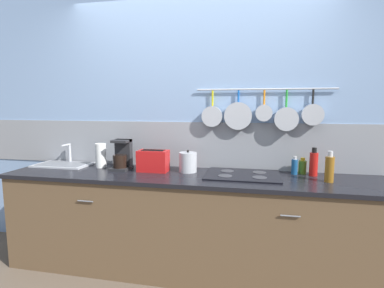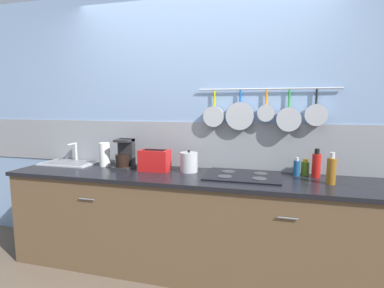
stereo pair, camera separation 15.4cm
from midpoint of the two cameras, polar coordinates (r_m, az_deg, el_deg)
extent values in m
plane|color=brown|center=(2.97, -2.11, -22.79)|extent=(12.00, 12.00, 0.00)
cube|color=#84A3CC|center=(2.93, -0.47, 3.66)|extent=(7.20, 0.06, 2.60)
cube|color=gray|center=(2.94, -0.49, -0.11)|extent=(7.20, 0.07, 0.44)
cylinder|color=#B7BABF|center=(2.80, 12.16, 10.18)|extent=(1.24, 0.02, 0.02)
cylinder|color=gold|center=(2.84, 2.38, 8.68)|extent=(0.02, 0.02, 0.14)
cylinder|color=#B7BABF|center=(2.82, 2.27, 5.26)|extent=(0.19, 0.05, 0.19)
cylinder|color=#1959B2|center=(2.81, 7.29, 9.02)|extent=(0.02, 0.02, 0.11)
cylinder|color=#B7BABF|center=(2.79, 7.19, 5.32)|extent=(0.25, 0.04, 0.25)
cylinder|color=orange|center=(2.80, 12.06, 8.68)|extent=(0.02, 0.02, 0.13)
cylinder|color=#B7BABF|center=(2.78, 11.99, 5.79)|extent=(0.15, 0.05, 0.15)
cylinder|color=green|center=(2.81, 16.08, 8.32)|extent=(0.02, 0.02, 0.15)
cylinder|color=#B7BABF|center=(2.78, 15.99, 4.59)|extent=(0.21, 0.07, 0.21)
cylinder|color=black|center=(2.83, 20.63, 8.41)|extent=(0.02, 0.02, 0.13)
cylinder|color=#B7BABF|center=(2.81, 20.56, 5.24)|extent=(0.19, 0.05, 0.19)
cube|color=brown|center=(2.78, -2.15, -15.21)|extent=(3.28, 0.62, 0.85)
cylinder|color=slate|center=(2.72, -21.23, -10.14)|extent=(0.14, 0.01, 0.01)
cylinder|color=slate|center=(2.31, 16.38, -13.06)|extent=(0.14, 0.01, 0.01)
cube|color=black|center=(2.64, -2.20, -6.32)|extent=(3.32, 0.66, 0.03)
cube|color=#B7BABF|center=(3.34, -24.58, -3.61)|extent=(0.55, 0.33, 0.01)
cube|color=slate|center=(3.34, -24.59, -3.45)|extent=(0.46, 0.26, 0.00)
cylinder|color=#B7BABF|center=(3.42, -23.46, -1.65)|extent=(0.03, 0.03, 0.21)
cylinder|color=#B7BABF|center=(3.36, -24.18, -0.22)|extent=(0.02, 0.13, 0.02)
cylinder|color=white|center=(3.09, -18.35, -2.09)|extent=(0.10, 0.10, 0.24)
cube|color=#262628|center=(2.95, -14.80, -4.49)|extent=(0.17, 0.20, 0.02)
cube|color=#262628|center=(2.98, -14.32, -1.81)|extent=(0.15, 0.07, 0.28)
cylinder|color=black|center=(2.91, -15.07, -3.22)|extent=(0.13, 0.13, 0.12)
cube|color=#262628|center=(2.93, -14.79, 0.55)|extent=(0.15, 0.15, 0.02)
cube|color=red|center=(2.80, -8.97, -3.20)|extent=(0.28, 0.16, 0.20)
cube|color=black|center=(2.75, -9.22, -1.26)|extent=(0.21, 0.03, 0.00)
cube|color=black|center=(2.80, -8.82, -1.09)|extent=(0.21, 0.03, 0.00)
cube|color=black|center=(2.84, -11.76, -2.28)|extent=(0.02, 0.02, 0.02)
cylinder|color=#B7BABF|center=(2.74, -2.39, -3.49)|extent=(0.16, 0.16, 0.18)
sphere|color=black|center=(2.72, -2.40, -1.38)|extent=(0.02, 0.02, 0.02)
cube|color=black|center=(2.64, 7.98, -5.86)|extent=(0.63, 0.48, 0.01)
cylinder|color=#38383D|center=(2.56, 4.63, -6.06)|extent=(0.12, 0.12, 0.00)
cylinder|color=#38383D|center=(2.54, 11.07, -6.28)|extent=(0.12, 0.12, 0.00)
cylinder|color=#38383D|center=(2.74, 5.13, -5.15)|extent=(0.12, 0.12, 0.00)
cylinder|color=#38383D|center=(2.73, 11.13, -5.34)|extent=(0.12, 0.12, 0.00)
cylinder|color=navy|center=(2.77, 17.44, -4.20)|extent=(0.05, 0.05, 0.13)
cylinder|color=beige|center=(2.76, 17.50, -2.55)|extent=(0.03, 0.03, 0.03)
cylinder|color=#4C721E|center=(2.83, 18.83, -4.21)|extent=(0.07, 0.07, 0.12)
cylinder|color=#B28C19|center=(2.81, 18.89, -2.78)|extent=(0.04, 0.04, 0.03)
cylinder|color=red|center=(2.77, 20.69, -3.63)|extent=(0.07, 0.07, 0.20)
cylinder|color=black|center=(2.75, 20.81, -1.12)|extent=(0.04, 0.04, 0.04)
cylinder|color=#8C5919|center=(2.59, 23.19, -4.50)|extent=(0.07, 0.07, 0.20)
cylinder|color=beige|center=(2.56, 23.34, -1.77)|extent=(0.04, 0.04, 0.04)
camera|label=1|loc=(0.08, -91.71, -0.23)|focal=28.00mm
camera|label=2|loc=(0.08, 88.29, 0.23)|focal=28.00mm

